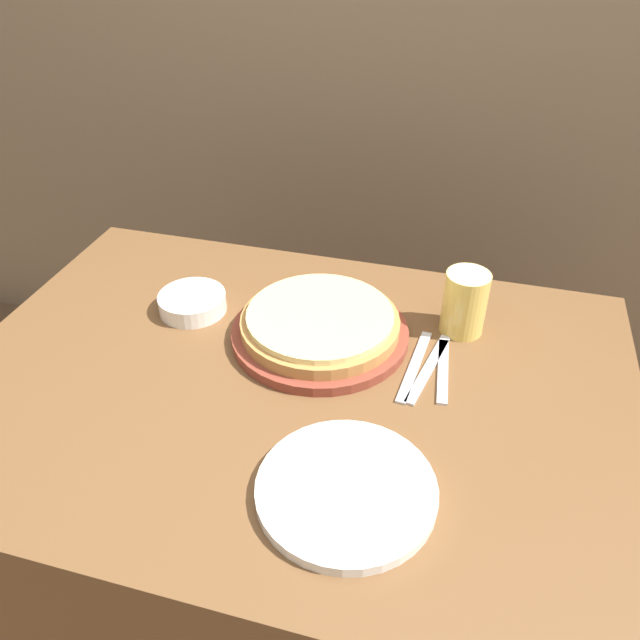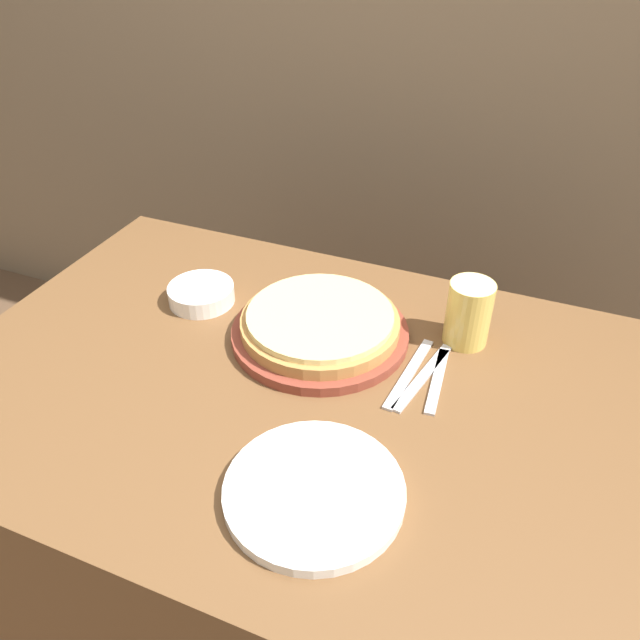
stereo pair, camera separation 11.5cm
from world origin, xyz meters
TOP-DOWN VIEW (x-y plane):
  - ground_plane at (0.00, 0.00)m, footprint 12.00×12.00m
  - dining_table at (0.00, 0.00)m, footprint 1.18×0.84m
  - pizza_on_board at (0.02, 0.13)m, footprint 0.33×0.33m
  - beer_glass at (0.28, 0.22)m, footprint 0.08×0.08m
  - dinner_plate at (0.15, -0.21)m, footprint 0.26×0.26m
  - side_bowl at (-0.25, 0.15)m, footprint 0.13×0.13m
  - fork at (0.21, 0.09)m, footprint 0.04×0.20m
  - dinner_knife at (0.23, 0.09)m, footprint 0.06×0.20m
  - spoon at (0.26, 0.09)m, footprint 0.03×0.17m

SIDE VIEW (x-z plane):
  - ground_plane at x=0.00m, z-range 0.00..0.00m
  - dining_table at x=0.00m, z-range 0.00..0.78m
  - fork at x=0.21m, z-range 0.78..0.78m
  - dinner_knife at x=0.23m, z-range 0.78..0.78m
  - spoon at x=0.26m, z-range 0.78..0.78m
  - dinner_plate at x=0.15m, z-range 0.78..0.80m
  - side_bowl at x=-0.25m, z-range 0.78..0.81m
  - pizza_on_board at x=0.02m, z-range 0.78..0.83m
  - beer_glass at x=0.28m, z-range 0.78..0.91m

